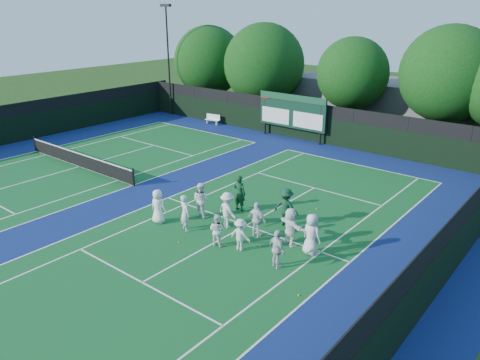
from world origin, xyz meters
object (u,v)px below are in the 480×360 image
Objects in this scene: bench at (213,119)px; coach_left at (240,193)px; tennis_net at (79,160)px; scoreboard at (292,112)px.

coach_left is (13.80, -13.14, 0.47)m from bench.
bench is at bearing 94.78° from tennis_net.
scoreboard reaches higher than bench.
bench is at bearing -178.45° from scoreboard.
scoreboard reaches higher than coach_left.
coach_left is (5.61, -13.36, -1.24)m from scoreboard.
bench is 0.76× the size of coach_left.
tennis_net is 14.41m from bench.
coach_left is at bearing -67.22° from scoreboard.
scoreboard is at bearing 1.55° from bench.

